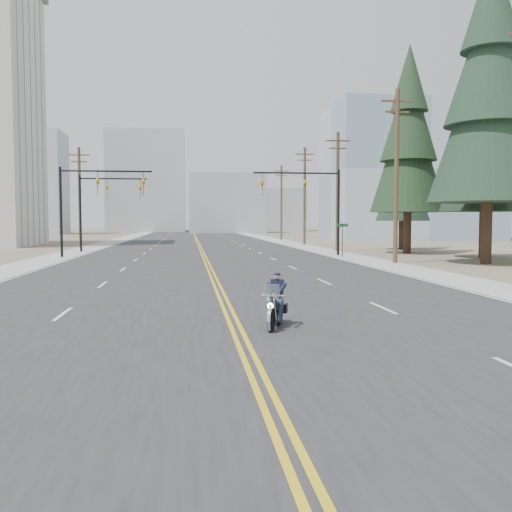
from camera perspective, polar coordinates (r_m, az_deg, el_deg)
name	(u,v)px	position (r m, az deg, el deg)	size (l,w,h in m)	color
ground_plane	(240,338)	(13.97, -1.63, -8.17)	(400.00, 400.00, 0.00)	#776D56
road	(197,240)	(83.68, -5.94, 1.57)	(20.00, 200.00, 0.01)	#303033
sidewalk_left	(116,241)	(84.30, -13.78, 1.50)	(3.00, 200.00, 0.01)	#A5A5A0
sidewalk_right	(275,240)	(84.63, 1.88, 1.61)	(3.00, 200.00, 0.01)	#A5A5A0
traffic_mast_left	(88,194)	(46.32, -16.50, 5.99)	(7.10, 0.26, 7.00)	black
traffic_mast_right	(314,195)	(46.80, 5.85, 6.08)	(7.10, 0.26, 7.00)	black
traffic_mast_far	(99,199)	(54.27, -15.42, 5.55)	(6.10, 0.26, 7.00)	black
street_sign	(342,234)	(45.26, 8.64, 2.18)	(0.90, 0.06, 2.62)	black
utility_pole_b	(396,173)	(39.24, 13.86, 8.03)	(2.20, 0.30, 11.50)	brown
utility_pole_c	(338,190)	(53.49, 8.15, 6.60)	(2.20, 0.30, 11.00)	brown
utility_pole_d	(305,194)	(68.09, 4.89, 6.16)	(2.20, 0.30, 11.50)	brown
utility_pole_e	(281,201)	(84.79, 2.55, 5.48)	(2.20, 0.30, 11.00)	brown
utility_pole_left	(80,196)	(62.70, -17.22, 5.79)	(2.20, 0.30, 10.50)	brown
glass_building	(408,174)	(90.27, 14.99, 7.96)	(24.00, 16.00, 20.00)	#9EB5CC
haze_bldg_a	(31,183)	(133.23, -21.61, 6.79)	(14.00, 12.00, 22.00)	#B7BCC6
haze_bldg_b	(226,204)	(138.99, -2.98, 5.24)	(18.00, 14.00, 14.00)	#ADB2B7
haze_bldg_c	(374,193)	(130.46, 11.72, 6.16)	(16.00, 12.00, 18.00)	#B7BCC6
haze_bldg_d	(147,182)	(154.34, -10.85, 7.24)	(20.00, 15.00, 26.00)	#ADB2B7
haze_bldg_e	(279,210)	(165.74, 2.34, 4.62)	(14.00, 14.00, 12.00)	#B7BCC6
motorcyclist	(275,300)	(15.17, 1.95, -4.46)	(0.80, 1.86, 1.45)	black
conifer_near	(490,85)	(41.58, 22.36, 15.57)	(7.69, 7.69, 20.36)	#382619
conifer_mid	(486,123)	(47.65, 22.04, 12.20)	(6.68, 6.68, 17.82)	#382619
conifer_tall	(409,134)	(52.07, 15.03, 11.71)	(6.49, 6.49, 18.03)	#382619
conifer_far	(403,167)	(58.74, 14.51, 8.59)	(5.29, 5.29, 14.18)	#382619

